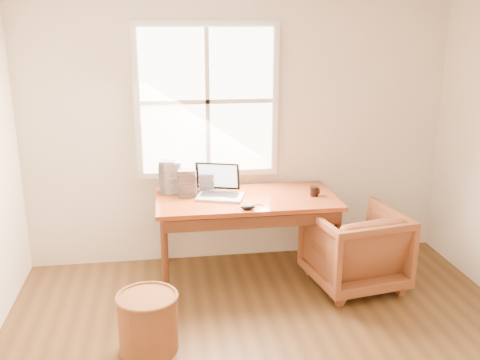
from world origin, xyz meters
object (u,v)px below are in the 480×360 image
Objects in this scene: laptop at (220,181)px; coffee_mug at (314,191)px; desk at (247,199)px; cd_stack_a at (172,177)px; wicker_stool at (148,323)px; armchair at (354,248)px.

coffee_mug is at bearing 12.67° from laptop.
cd_stack_a is at bearing 160.35° from desk.
cd_stack_a is at bearing 169.08° from laptop.
laptop is at bearing 59.57° from wicker_stool.
coffee_mug is (-0.30, 0.29, 0.44)m from armchair.
desk is 0.29m from laptop.
wicker_stool is (-0.87, -1.08, -0.52)m from desk.
armchair is 1.31m from laptop.
desk is 18.91× the size of coffee_mug.
cd_stack_a is (0.22, 1.31, 0.69)m from wicker_stool.
cd_stack_a is at bearing -29.76° from armchair.
armchair is 1.86× the size of wicker_stool.
desk is at bearing -164.93° from coffee_mug.
coffee_mug reaches higher than wicker_stool.
laptop is 1.50× the size of cd_stack_a.
laptop is at bearing -164.28° from coffee_mug.
wicker_stool is (-1.77, -0.73, -0.14)m from armchair.
coffee_mug is (0.60, -0.05, 0.06)m from desk.
cd_stack_a reaches higher than wicker_stool.
coffee_mug reaches higher than armchair.
laptop is 5.13× the size of coffee_mug.
wicker_stool is 1.49m from cd_stack_a.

